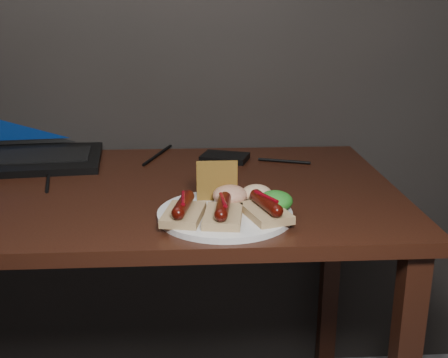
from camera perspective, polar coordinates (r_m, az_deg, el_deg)
desk at (r=1.36m, az=-12.95°, el=-4.44°), size 1.40×0.70×0.75m
laptop at (r=1.63m, az=-19.23°, el=3.86°), size 0.42×0.40×0.25m
hard_drive at (r=1.52m, az=0.09°, el=2.21°), size 0.14×0.12×0.02m
desk_cables at (r=1.47m, az=-12.64°, el=1.08°), size 0.99×0.42×0.01m
plate at (r=1.12m, az=0.09°, el=-3.59°), size 0.33×0.33×0.01m
bread_sausage_left at (r=1.08m, az=-4.14°, el=-3.17°), size 0.09×0.13×0.04m
bread_sausage_center at (r=1.07m, az=-0.09°, el=-3.36°), size 0.09×0.12×0.04m
bread_sausage_right at (r=1.09m, az=4.28°, el=-2.99°), size 0.10×0.13×0.04m
crispbread at (r=1.17m, az=-0.71°, el=-0.17°), size 0.08×0.01×0.08m
salad_greens at (r=1.12m, az=5.24°, el=-2.21°), size 0.07×0.07×0.04m
salsa_mound at (r=1.15m, az=0.63°, el=-1.66°), size 0.07×0.07×0.04m
coleslaw_mound at (r=1.17m, az=3.33°, el=-1.47°), size 0.06×0.06×0.04m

